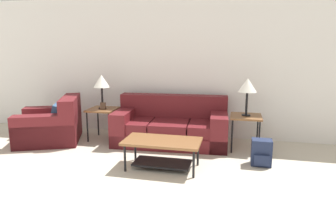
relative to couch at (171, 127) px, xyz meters
name	(u,v)px	position (x,y,z in m)	size (l,w,h in m)	color
wall_back	(186,67)	(0.15, 0.56, 1.01)	(8.76, 0.06, 2.60)	white
couch	(171,127)	(0.00, 0.00, 0.00)	(1.99, 1.02, 0.82)	maroon
armchair	(52,126)	(-2.11, -0.37, -0.01)	(1.32, 1.30, 0.80)	maroon
coffee_table	(162,147)	(0.12, -1.14, 0.01)	(1.06, 0.55, 0.41)	brown
side_table_left	(103,112)	(-1.26, -0.07, 0.22)	(0.50, 0.51, 0.58)	brown
side_table_right	(246,119)	(1.26, -0.07, 0.22)	(0.50, 0.51, 0.58)	brown
table_lamp_left	(102,82)	(-1.26, -0.07, 0.77)	(0.29, 0.29, 0.61)	black
table_lamp_right	(247,86)	(1.26, -0.07, 0.77)	(0.29, 0.29, 0.61)	black
backpack	(261,153)	(1.48, -0.71, -0.11)	(0.28, 0.28, 0.38)	#1E2847
picture_frame	(103,106)	(-1.22, -0.14, 0.35)	(0.10, 0.04, 0.13)	#4C3828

